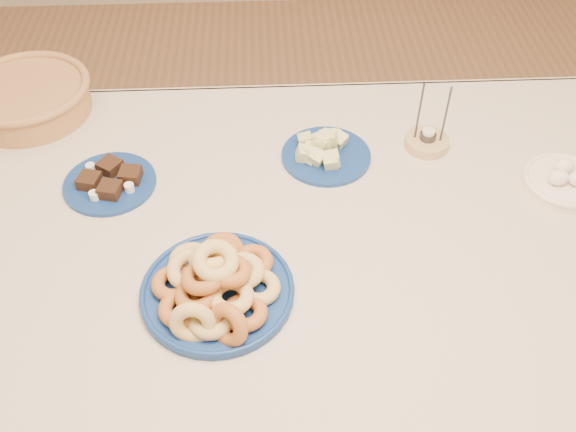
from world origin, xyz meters
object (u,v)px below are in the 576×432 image
object	(u,v)px
brownie_plate	(110,182)
egg_bowl	(564,181)
dining_table	(287,263)
melon_plate	(324,151)
donut_platter	(216,286)
candle_holder	(427,141)
wicker_basket	(28,97)

from	to	relation	value
brownie_plate	egg_bowl	world-z (taller)	egg_bowl
dining_table	brownie_plate	bearing A→B (deg)	157.58
melon_plate	egg_bowl	distance (m)	0.56
donut_platter	candle_holder	bearing A→B (deg)	41.23
donut_platter	wicker_basket	bearing A→B (deg)	128.66
donut_platter	egg_bowl	size ratio (longest dim) A/B	1.83
egg_bowl	brownie_plate	bearing A→B (deg)	176.92
melon_plate	dining_table	bearing A→B (deg)	-112.66
dining_table	donut_platter	size ratio (longest dim) A/B	4.59
donut_platter	wicker_basket	size ratio (longest dim) A/B	1.01
brownie_plate	egg_bowl	bearing A→B (deg)	-3.08
dining_table	brownie_plate	xyz separation A→B (m)	(-0.40, 0.17, 0.12)
wicker_basket	melon_plate	bearing A→B (deg)	-16.46
donut_platter	melon_plate	distance (m)	0.48
brownie_plate	wicker_basket	distance (m)	0.39
donut_platter	brownie_plate	world-z (taller)	donut_platter
egg_bowl	wicker_basket	bearing A→B (deg)	164.75
dining_table	wicker_basket	size ratio (longest dim) A/B	4.66
melon_plate	egg_bowl	world-z (taller)	melon_plate
brownie_plate	wicker_basket	world-z (taller)	wicker_basket
donut_platter	melon_plate	xyz separation A→B (m)	(0.25, 0.41, -0.01)
candle_holder	egg_bowl	world-z (taller)	candle_holder
melon_plate	brownie_plate	world-z (taller)	melon_plate
donut_platter	egg_bowl	xyz separation A→B (m)	(0.79, 0.28, -0.02)
candle_holder	egg_bowl	size ratio (longest dim) A/B	0.88
donut_platter	candle_holder	size ratio (longest dim) A/B	2.07
candle_holder	wicker_basket	bearing A→B (deg)	169.27
wicker_basket	egg_bowl	bearing A→B (deg)	-15.25
egg_bowl	donut_platter	bearing A→B (deg)	-160.47
dining_table	melon_plate	distance (m)	0.29
wicker_basket	candle_holder	size ratio (longest dim) A/B	2.04
dining_table	candle_holder	bearing A→B (deg)	37.17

